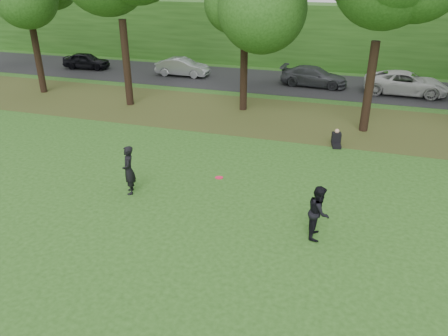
{
  "coord_description": "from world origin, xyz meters",
  "views": [
    {
      "loc": [
        3.38,
        -10.61,
        8.16
      ],
      "look_at": [
        -0.87,
        3.11,
        1.3
      ],
      "focal_mm": 35.0,
      "sensor_mm": 36.0,
      "label": 1
    }
  ],
  "objects_px": {
    "player_right": "(319,212)",
    "seated_person": "(336,140)",
    "player_left": "(129,170)",
    "frisbee": "(219,178)"
  },
  "relations": [
    {
      "from": "player_right",
      "to": "frisbee",
      "type": "height_order",
      "value": "player_right"
    },
    {
      "from": "player_right",
      "to": "seated_person",
      "type": "xyz_separation_m",
      "value": [
        0.04,
        8.05,
        -0.6
      ]
    },
    {
      "from": "frisbee",
      "to": "seated_person",
      "type": "xyz_separation_m",
      "value": [
        3.37,
        8.07,
        -1.33
      ]
    },
    {
      "from": "player_left",
      "to": "frisbee",
      "type": "relative_size",
      "value": 5.05
    },
    {
      "from": "player_right",
      "to": "seated_person",
      "type": "distance_m",
      "value": 8.07
    },
    {
      "from": "player_left",
      "to": "seated_person",
      "type": "bearing_deg",
      "value": 107.33
    },
    {
      "from": "player_left",
      "to": "player_right",
      "type": "xyz_separation_m",
      "value": [
        7.21,
        -0.84,
        -0.06
      ]
    },
    {
      "from": "player_right",
      "to": "player_left",
      "type": "bearing_deg",
      "value": 80.86
    },
    {
      "from": "player_right",
      "to": "frisbee",
      "type": "relative_size",
      "value": 4.74
    },
    {
      "from": "player_left",
      "to": "seated_person",
      "type": "distance_m",
      "value": 10.24
    }
  ]
}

